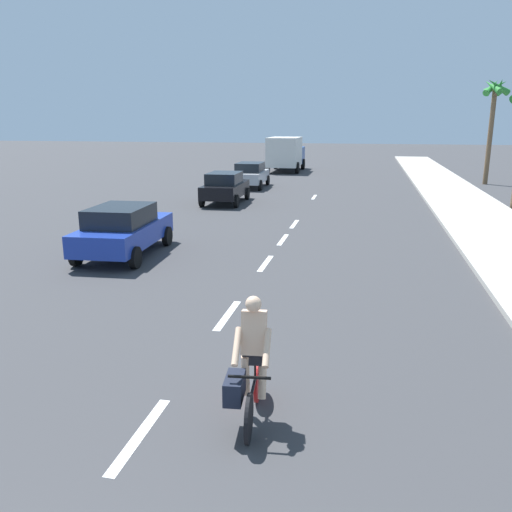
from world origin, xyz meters
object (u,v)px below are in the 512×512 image
Objects in this scene: cyclist at (250,366)px; parked_car_silver at (250,174)px; palm_tree_distant at (494,100)px; parked_car_blue at (123,229)px; delivery_truck at (286,153)px; parked_car_black at (225,187)px.

parked_car_silver is at bearing -83.07° from cyclist.
parked_car_blue is at bearing -123.60° from palm_tree_distant.
parked_car_blue is at bearing -91.31° from delivery_truck.
palm_tree_distant reaches higher than cyclist.
cyclist is at bearing -106.53° from palm_tree_distant.
palm_tree_distant reaches higher than parked_car_blue.
parked_car_black is 0.60× the size of palm_tree_distant.
parked_car_blue is at bearing -91.76° from parked_car_silver.
delivery_truck is (0.59, 28.99, 0.67)m from parked_car_blue.
parked_car_blue is 27.50m from palm_tree_distant.
delivery_truck reaches higher than parked_car_silver.
palm_tree_distant is at bearing -24.09° from delivery_truck.
parked_car_silver is 16.36m from palm_tree_distant.
cyclist is at bearing -58.02° from parked_car_blue.
cyclist is at bearing -78.85° from parked_car_silver.
parked_car_blue is 0.63× the size of palm_tree_distant.
parked_car_black is at bearing -90.15° from parked_car_silver.
delivery_truck is at bearing 86.98° from parked_car_black.
parked_car_blue and parked_car_silver have the same top height.
cyclist is 26.44m from parked_car_silver.
parked_car_black is 18.02m from delivery_truck.
parked_car_blue is 29.01m from delivery_truck.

